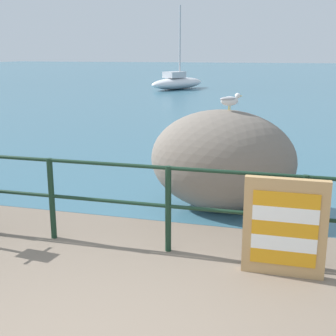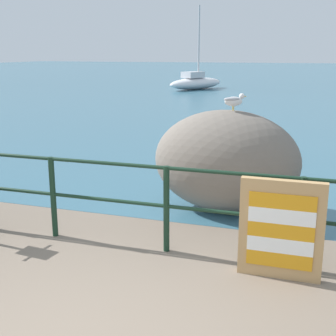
# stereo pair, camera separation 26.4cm
# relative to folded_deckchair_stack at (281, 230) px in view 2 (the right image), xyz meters

# --- Properties ---
(ground_plane) EXTENTS (120.00, 120.00, 0.10)m
(ground_plane) POSITION_rel_folded_deckchair_stack_xyz_m (-1.30, 18.11, -0.57)
(ground_plane) COLOR #756656
(sea_surface) EXTENTS (120.00, 90.00, 0.01)m
(sea_surface) POSITION_rel_folded_deckchair_stack_xyz_m (-1.30, 46.16, -0.52)
(sea_surface) COLOR #38667A
(sea_surface) RESTS_ON ground_plane
(promenade_railing) EXTENTS (8.94, 0.07, 1.02)m
(promenade_railing) POSITION_rel_folded_deckchair_stack_xyz_m (-1.30, 0.25, 0.12)
(promenade_railing) COLOR black
(promenade_railing) RESTS_ON ground_plane
(folded_deckchair_stack) EXTENTS (0.84, 0.10, 1.04)m
(folded_deckchair_stack) POSITION_rel_folded_deckchair_stack_xyz_m (0.00, 0.00, 0.00)
(folded_deckchair_stack) COLOR tan
(folded_deckchair_stack) RESTS_ON ground_plane
(breakwater_boulder_main) EXTENTS (2.10, 1.33, 1.47)m
(breakwater_boulder_main) POSITION_rel_folded_deckchair_stack_xyz_m (-0.93, 1.88, 0.21)
(breakwater_boulder_main) COLOR slate
(breakwater_boulder_main) RESTS_ON ground
(seagull) EXTENTS (0.32, 0.24, 0.23)m
(seagull) POSITION_rel_folded_deckchair_stack_xyz_m (-0.84, 1.86, 1.09)
(seagull) COLOR gold
(seagull) RESTS_ON breakwater_boulder_main
(sailboat) EXTENTS (3.13, 4.52, 4.90)m
(sailboat) POSITION_rel_folded_deckchair_stack_xyz_m (-6.85, 23.05, -0.10)
(sailboat) COLOR white
(sailboat) RESTS_ON sea_surface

